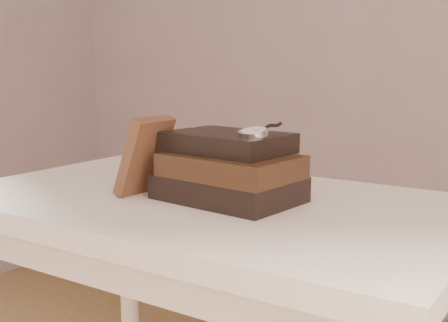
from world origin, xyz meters
The scene contains 5 objects.
table centered at (0.00, 0.35, 0.66)m, with size 1.00×0.60×0.75m.
book_stack centered at (0.05, 0.35, 0.81)m, with size 0.28×0.21×0.13m.
journal centered at (-0.11, 0.29, 0.83)m, with size 0.02×0.10×0.16m, color #3D2317.
pocket_watch centered at (0.12, 0.33, 0.89)m, with size 0.06×0.16×0.02m.
eyeglasses centered at (-0.03, 0.44, 0.82)m, with size 0.12×0.14×0.05m.
Camera 1 is at (0.64, -0.56, 1.01)m, focal length 46.55 mm.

